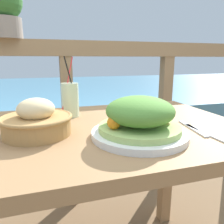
# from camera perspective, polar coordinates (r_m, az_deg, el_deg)

# --- Properties ---
(patio_table) EXTENTS (1.16, 0.71, 0.73)m
(patio_table) POSITION_cam_1_polar(r_m,az_deg,el_deg) (0.81, -6.85, -11.15)
(patio_table) COLOR #997047
(patio_table) RESTS_ON ground_plane
(railing_fence) EXTENTS (2.80, 0.08, 1.07)m
(railing_fence) POSITION_cam_1_polar(r_m,az_deg,el_deg) (1.37, -11.63, 3.75)
(railing_fence) COLOR #937551
(railing_fence) RESTS_ON ground_plane
(sea_backdrop) EXTENTS (12.00, 4.00, 0.50)m
(sea_backdrop) POSITION_cam_1_polar(r_m,az_deg,el_deg) (3.92, -14.89, 2.71)
(sea_backdrop) COLOR teal
(sea_backdrop) RESTS_ON ground_plane
(salad_plate) EXTENTS (0.30, 0.30, 0.13)m
(salad_plate) POSITION_cam_1_polar(r_m,az_deg,el_deg) (0.67, 7.27, -2.04)
(salad_plate) COLOR silver
(salad_plate) RESTS_ON patio_table
(drink_glass) EXTENTS (0.07, 0.07, 0.25)m
(drink_glass) POSITION_cam_1_polar(r_m,az_deg,el_deg) (0.92, -10.86, 3.16)
(drink_glass) COLOR beige
(drink_glass) RESTS_ON patio_table
(bread_basket) EXTENTS (0.22, 0.22, 0.12)m
(bread_basket) POSITION_cam_1_polar(r_m,az_deg,el_deg) (0.73, -19.04, -2.18)
(bread_basket) COLOR #AD7F47
(bread_basket) RESTS_ON patio_table
(potted_plant) EXTENTS (0.19, 0.19, 0.29)m
(potted_plant) POSITION_cam_1_polar(r_m,az_deg,el_deg) (1.39, -26.43, 22.97)
(potted_plant) COLOR gray
(potted_plant) RESTS_ON railing_fence
(fork) EXTENTS (0.02, 0.18, 0.00)m
(fork) POSITION_cam_1_polar(r_m,az_deg,el_deg) (0.77, 22.97, -4.98)
(fork) COLOR silver
(fork) RESTS_ON patio_table
(knife) EXTENTS (0.04, 0.18, 0.00)m
(knife) POSITION_cam_1_polar(r_m,az_deg,el_deg) (0.80, 20.23, -3.99)
(knife) COLOR silver
(knife) RESTS_ON patio_table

